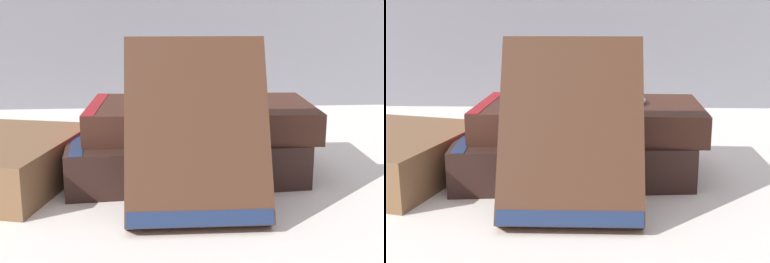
% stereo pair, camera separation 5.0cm
% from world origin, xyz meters
% --- Properties ---
extents(ground_plane, '(3.00, 3.00, 0.00)m').
position_xyz_m(ground_plane, '(0.00, 0.00, 0.00)').
color(ground_plane, white).
extents(book_flat_bottom, '(0.24, 0.15, 0.04)m').
position_xyz_m(book_flat_bottom, '(-0.00, 0.04, 0.02)').
color(book_flat_bottom, '#331E19').
rests_on(book_flat_bottom, ground_plane).
extents(book_flat_top, '(0.22, 0.13, 0.03)m').
position_xyz_m(book_flat_top, '(0.01, 0.05, 0.06)').
color(book_flat_top, '#422319').
rests_on(book_flat_top, book_flat_bottom).
extents(book_leaning_front, '(0.11, 0.08, 0.14)m').
position_xyz_m(book_leaning_front, '(0.01, -0.07, 0.07)').
color(book_leaning_front, '#4C2D1E').
rests_on(book_leaning_front, ground_plane).
extents(pocket_watch, '(0.05, 0.06, 0.01)m').
position_xyz_m(pocket_watch, '(0.05, 0.05, 0.07)').
color(pocket_watch, silver).
rests_on(pocket_watch, book_flat_top).
extents(reading_glasses, '(0.09, 0.04, 0.00)m').
position_xyz_m(reading_glasses, '(-0.04, 0.19, 0.00)').
color(reading_glasses, '#4C3828').
rests_on(reading_glasses, ground_plane).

